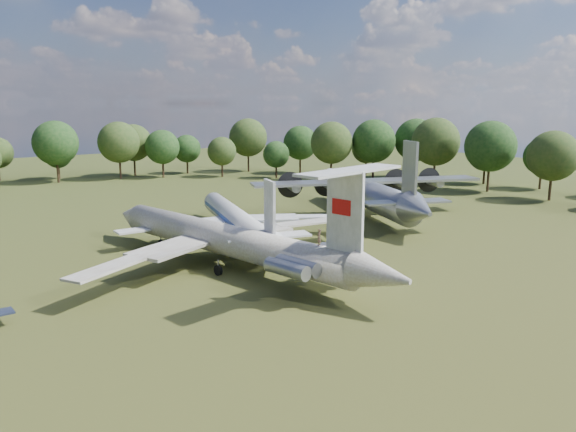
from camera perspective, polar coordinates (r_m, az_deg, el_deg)
ground at (r=63.52m, az=-11.26°, el=-5.25°), size 300.00×300.00×0.00m
il62_airliner at (r=62.81m, az=-6.24°, el=-3.01°), size 45.68×54.85×4.81m
tu104_jet at (r=74.97m, az=-5.16°, el=-0.88°), size 42.14×49.09×4.18m
an12_transport at (r=92.04m, az=8.30°, el=1.80°), size 51.77×54.19×5.63m
person_on_il62 at (r=52.72m, az=3.17°, el=-2.17°), size 0.69×0.60×1.59m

